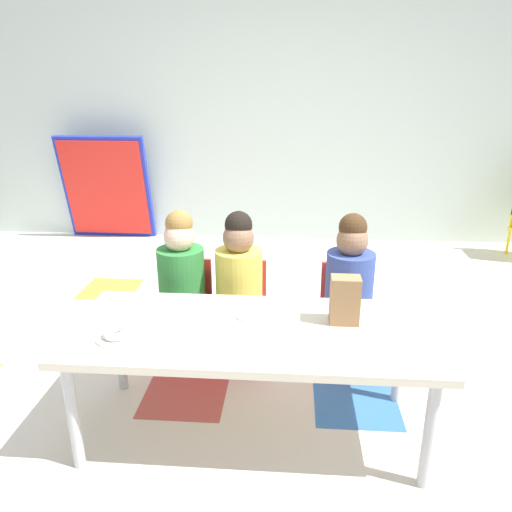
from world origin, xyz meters
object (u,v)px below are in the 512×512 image
at_px(seated_child_middle_seat, 239,276).
at_px(seated_child_near_camera, 182,275).
at_px(paper_plate_near_edge, 117,337).
at_px(paper_bag_brown, 345,300).
at_px(craft_table, 252,338).
at_px(folded_activity_table, 106,189).
at_px(donut_powdered_on_plate, 117,332).
at_px(seated_child_far_right, 349,279).
at_px(paper_plate_center_table, 254,314).

bearing_deg(seated_child_middle_seat, seated_child_near_camera, 180.00).
bearing_deg(paper_plate_near_edge, paper_bag_brown, 12.61).
bearing_deg(paper_plate_near_edge, seated_child_middle_seat, 57.90).
bearing_deg(craft_table, folded_activity_table, 120.97).
bearing_deg(donut_powdered_on_plate, seated_child_middle_seat, 57.90).
xyz_separation_m(seated_child_far_right, paper_plate_center_table, (-0.49, -0.45, -0.01)).
relative_size(seated_child_middle_seat, paper_bag_brown, 4.17).
distance_m(seated_child_far_right, paper_plate_center_table, 0.66).
bearing_deg(seated_child_far_right, seated_child_near_camera, -180.00).
bearing_deg(paper_plate_near_edge, donut_powdered_on_plate, 0.00).
bearing_deg(seated_child_near_camera, paper_bag_brown, -29.92).
xyz_separation_m(seated_child_middle_seat, paper_plate_center_table, (0.12, -0.45, -0.01)).
height_order(seated_child_middle_seat, donut_powdered_on_plate, seated_child_middle_seat).
bearing_deg(craft_table, donut_powdered_on_plate, -166.95).
bearing_deg(paper_plate_center_table, paper_bag_brown, -5.66).
height_order(folded_activity_table, paper_bag_brown, folded_activity_table).
xyz_separation_m(seated_child_middle_seat, donut_powdered_on_plate, (-0.44, -0.71, 0.01)).
bearing_deg(paper_bag_brown, folded_activity_table, 127.32).
bearing_deg(donut_powdered_on_plate, folded_activity_table, 111.26).
bearing_deg(paper_plate_near_edge, seated_child_near_camera, 80.31).
distance_m(seated_child_far_right, paper_bag_brown, 0.51).
height_order(seated_child_near_camera, paper_plate_near_edge, seated_child_near_camera).
bearing_deg(donut_powdered_on_plate, seated_child_near_camera, 80.31).
height_order(folded_activity_table, paper_plate_near_edge, folded_activity_table).
height_order(seated_child_near_camera, paper_plate_center_table, seated_child_near_camera).
bearing_deg(paper_bag_brown, seated_child_middle_seat, 137.16).
bearing_deg(paper_plate_near_edge, paper_plate_center_table, 24.56).
bearing_deg(donut_powdered_on_plate, paper_bag_brown, 12.61).
bearing_deg(seated_child_near_camera, seated_child_middle_seat, 0.00).
bearing_deg(paper_plate_center_table, seated_child_far_right, 42.84).
bearing_deg(seated_child_far_right, paper_plate_center_table, -137.16).
xyz_separation_m(seated_child_middle_seat, seated_child_far_right, (0.61, 0.00, 0.00)).
bearing_deg(paper_bag_brown, donut_powdered_on_plate, -167.39).
distance_m(seated_child_near_camera, paper_bag_brown, 0.99).
distance_m(seated_child_far_right, donut_powdered_on_plate, 1.27).
relative_size(seated_child_far_right, paper_bag_brown, 4.17).
bearing_deg(paper_plate_center_table, folded_activity_table, 122.10).
bearing_deg(donut_powdered_on_plate, paper_plate_near_edge, 0.00).
relative_size(craft_table, donut_powdered_on_plate, 13.44).
height_order(seated_child_middle_seat, folded_activity_table, folded_activity_table).
bearing_deg(paper_plate_near_edge, folded_activity_table, 111.26).
height_order(seated_child_middle_seat, paper_bag_brown, seated_child_middle_seat).
distance_m(seated_child_far_right, folded_activity_table, 3.24).
relative_size(seated_child_far_right, folded_activity_table, 0.84).
distance_m(seated_child_middle_seat, folded_activity_table, 2.85).
height_order(craft_table, seated_child_far_right, seated_child_far_right).
bearing_deg(seated_child_far_right, donut_powdered_on_plate, -146.01).
xyz_separation_m(seated_child_middle_seat, paper_plate_near_edge, (-0.44, -0.71, -0.01)).
relative_size(paper_plate_near_edge, donut_powdered_on_plate, 1.50).
relative_size(seated_child_near_camera, paper_bag_brown, 4.17).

